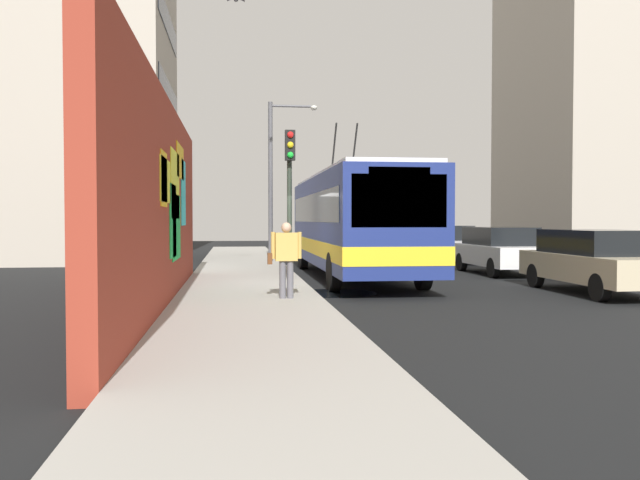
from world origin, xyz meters
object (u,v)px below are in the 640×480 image
object	(u,v)px
pedestrian_at_curb	(286,254)
traffic_light	(290,179)
street_lamp	(276,169)
parked_car_silver	(446,243)
parked_car_navy	(408,239)
parked_car_champagne	(595,260)
city_bus	(353,220)
parked_car_white	(500,249)

from	to	relation	value
pedestrian_at_curb	traffic_light	world-z (taller)	traffic_light
pedestrian_at_curb	street_lamp	bearing A→B (deg)	-2.65
parked_car_silver	parked_car_navy	distance (m)	6.28
pedestrian_at_curb	street_lamp	xyz separation A→B (m)	(12.68, -0.59, 2.77)
parked_car_champagne	parked_car_navy	distance (m)	18.01
pedestrian_at_curb	traffic_light	size ratio (longest dim) A/B	0.39
parked_car_champagne	traffic_light	distance (m)	8.27
parked_car_champagne	street_lamp	world-z (taller)	street_lamp
parked_car_navy	pedestrian_at_curb	distance (m)	20.84
traffic_light	street_lamp	distance (m)	8.28
city_bus	parked_car_silver	bearing A→B (deg)	-38.27
parked_car_navy	traffic_light	bearing A→B (deg)	153.72
parked_car_white	pedestrian_at_curb	distance (m)	10.66
city_bus	street_lamp	bearing A→B (deg)	17.94
parked_car_champagne	parked_car_silver	distance (m)	11.73
parked_car_navy	street_lamp	size ratio (longest dim) A/B	0.77
parked_car_silver	street_lamp	xyz separation A→B (m)	(-0.37, 7.21, 3.03)
pedestrian_at_curb	street_lamp	distance (m)	12.99
pedestrian_at_curb	parked_car_white	bearing A→B (deg)	-47.02
street_lamp	traffic_light	bearing A→B (deg)	179.06
parked_car_silver	traffic_light	xyz separation A→B (m)	(-8.60, 7.35, 2.14)
parked_car_white	pedestrian_at_curb	size ratio (longest dim) A/B	2.76
city_bus	parked_car_white	distance (m)	5.35
parked_car_champagne	parked_car_white	world-z (taller)	same
traffic_light	street_lamp	world-z (taller)	street_lamp
parked_car_silver	traffic_light	world-z (taller)	traffic_light
street_lamp	parked_car_navy	bearing A→B (deg)	-47.33
parked_car_champagne	parked_car_white	distance (m)	5.95
parked_car_champagne	street_lamp	xyz separation A→B (m)	(11.36, 7.21, 3.03)
traffic_light	street_lamp	bearing A→B (deg)	-0.94
traffic_light	parked_car_navy	bearing A→B (deg)	-26.28
traffic_light	parked_car_silver	bearing A→B (deg)	-40.52
parked_car_champagne	parked_car_navy	world-z (taller)	same
city_bus	pedestrian_at_curb	distance (m)	6.99
street_lamp	parked_car_silver	bearing A→B (deg)	-87.09
parked_car_white	city_bus	bearing A→B (deg)	98.93
city_bus	parked_car_white	size ratio (longest dim) A/B	2.68
city_bus	parked_car_champagne	size ratio (longest dim) A/B	2.48
parked_car_silver	parked_car_navy	xyz separation A→B (m)	(6.28, -0.00, 0.00)
city_bus	street_lamp	world-z (taller)	street_lamp
parked_car_navy	pedestrian_at_curb	bearing A→B (deg)	158.02
city_bus	parked_car_navy	world-z (taller)	city_bus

